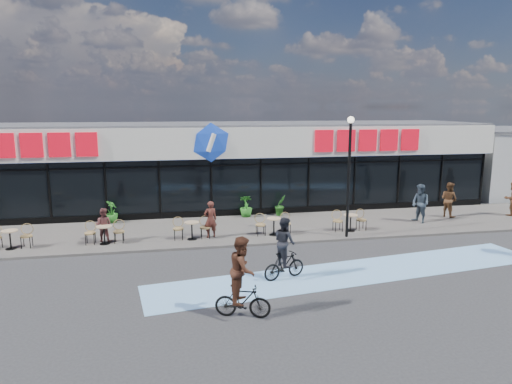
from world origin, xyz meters
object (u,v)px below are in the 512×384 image
(potted_plant_mid, at_px, (280,205))
(patron_right, at_px, (103,225))
(pedestrian_b, at_px, (449,199))
(patron_left, at_px, (210,219))
(potted_plant_right, at_px, (246,206))
(pedestrian_a, at_px, (420,204))
(lamp_post, at_px, (349,166))
(cyclist_a, at_px, (284,252))
(potted_plant_left, at_px, (112,212))
(pedestrian_c, at_px, (512,199))

(potted_plant_mid, height_order, patron_right, patron_right)
(pedestrian_b, bearing_deg, potted_plant_mid, 57.00)
(potted_plant_mid, relative_size, patron_left, 0.68)
(potted_plant_right, xyz_separation_m, pedestrian_a, (7.85, -2.69, 0.37))
(lamp_post, relative_size, patron_right, 3.61)
(pedestrian_a, height_order, cyclist_a, cyclist_a)
(potted_plant_left, height_order, pedestrian_b, pedestrian_b)
(potted_plant_left, height_order, patron_left, patron_left)
(pedestrian_a, relative_size, pedestrian_b, 1.05)
(pedestrian_a, bearing_deg, potted_plant_left, -119.02)
(potted_plant_mid, relative_size, cyclist_a, 0.51)
(pedestrian_a, bearing_deg, pedestrian_b, 93.89)
(potted_plant_mid, xyz_separation_m, potted_plant_right, (-1.74, 0.04, 0.02))
(cyclist_a, bearing_deg, pedestrian_a, 34.63)
(pedestrian_c, xyz_separation_m, cyclist_a, (-13.28, -5.98, -0.06))
(lamp_post, relative_size, potted_plant_left, 4.85)
(potted_plant_left, xyz_separation_m, potted_plant_mid, (8.16, -0.07, 0.01))
(lamp_post, height_order, pedestrian_b, lamp_post)
(pedestrian_a, bearing_deg, patron_right, -106.63)
(potted_plant_right, height_order, patron_right, patron_right)
(potted_plant_right, distance_m, pedestrian_a, 8.31)
(patron_right, relative_size, pedestrian_b, 0.80)
(potted_plant_left, xyz_separation_m, pedestrian_b, (16.30, -1.89, 0.35))
(pedestrian_a, xyz_separation_m, cyclist_a, (-7.99, -5.52, -0.11))
(pedestrian_c, bearing_deg, lamp_post, 14.00)
(pedestrian_a, relative_size, cyclist_a, 0.89)
(pedestrian_a, height_order, pedestrian_b, pedestrian_a)
(lamp_post, xyz_separation_m, cyclist_a, (-3.70, -3.91, -2.18))
(potted_plant_left, height_order, patron_right, patron_right)
(potted_plant_right, distance_m, pedestrian_b, 10.06)
(patron_right, bearing_deg, pedestrian_b, -161.99)
(potted_plant_left, distance_m, cyclist_a, 10.36)
(patron_right, relative_size, pedestrian_c, 0.81)
(patron_right, relative_size, pedestrian_a, 0.76)
(patron_right, distance_m, cyclist_a, 8.07)
(potted_plant_mid, height_order, potted_plant_right, potted_plant_right)
(potted_plant_left, xyz_separation_m, pedestrian_c, (19.56, -2.25, 0.34))
(potted_plant_left, bearing_deg, pedestrian_b, -6.61)
(pedestrian_c, height_order, cyclist_a, cyclist_a)
(potted_plant_right, bearing_deg, potted_plant_left, 179.80)
(potted_plant_right, bearing_deg, cyclist_a, -90.95)
(potted_plant_right, relative_size, patron_left, 0.70)
(potted_plant_mid, distance_m, patron_right, 8.67)
(pedestrian_b, height_order, cyclist_a, cyclist_a)
(patron_left, height_order, cyclist_a, cyclist_a)
(potted_plant_mid, bearing_deg, pedestrian_a, -23.39)
(lamp_post, xyz_separation_m, pedestrian_a, (4.29, 1.61, -2.07))
(potted_plant_left, distance_m, potted_plant_mid, 8.16)
(pedestrian_c, bearing_deg, patron_right, 4.32)
(potted_plant_mid, distance_m, cyclist_a, 8.38)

